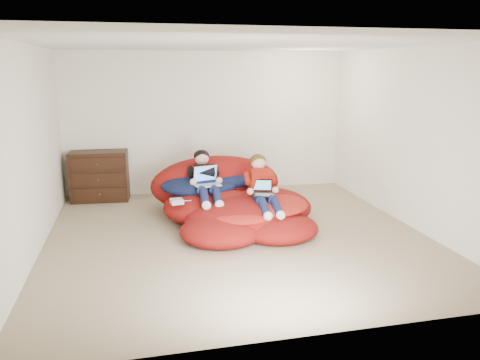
% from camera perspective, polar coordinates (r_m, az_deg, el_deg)
% --- Properties ---
extents(room_shell, '(5.10, 5.10, 2.77)m').
position_cam_1_polar(room_shell, '(6.28, -0.32, -4.96)').
color(room_shell, tan).
rests_on(room_shell, ground).
extents(dresser, '(0.98, 0.57, 0.85)m').
position_cam_1_polar(dresser, '(8.29, -16.74, 0.48)').
color(dresser, black).
rests_on(dresser, ground).
extents(beanbag_pile, '(2.34, 2.44, 0.94)m').
position_cam_1_polar(beanbag_pile, '(6.90, -0.85, -2.78)').
color(beanbag_pile, maroon).
rests_on(beanbag_pile, ground).
extents(cream_pillow, '(0.49, 0.31, 0.31)m').
position_cam_1_polar(cream_pillow, '(7.43, -5.83, 1.08)').
color(cream_pillow, white).
rests_on(cream_pillow, beanbag_pile).
extents(older_boy, '(0.34, 1.19, 0.65)m').
position_cam_1_polar(older_boy, '(6.87, -4.28, 0.38)').
color(older_boy, black).
rests_on(older_boy, beanbag_pile).
extents(younger_boy, '(0.31, 1.01, 0.72)m').
position_cam_1_polar(younger_boy, '(6.51, 2.74, -0.54)').
color(younger_boy, '#A11C0E').
rests_on(younger_boy, beanbag_pile).
extents(laptop_white, '(0.41, 0.38, 0.26)m').
position_cam_1_polar(laptop_white, '(6.77, -4.13, -0.00)').
color(laptop_white, silver).
rests_on(laptop_white, older_boy).
extents(laptop_black, '(0.34, 0.36, 0.20)m').
position_cam_1_polar(laptop_black, '(6.48, 2.85, -1.29)').
color(laptop_black, black).
rests_on(laptop_black, younger_boy).
extents(power_adapter, '(0.19, 0.19, 0.06)m').
position_cam_1_polar(power_adapter, '(6.50, -7.72, -2.60)').
color(power_adapter, silver).
rests_on(power_adapter, beanbag_pile).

